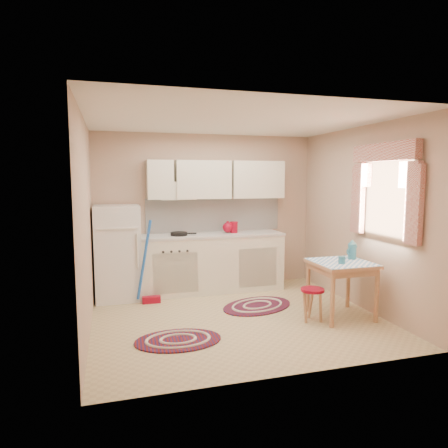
{
  "coord_description": "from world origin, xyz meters",
  "views": [
    {
      "loc": [
        -1.53,
        -4.77,
        1.8
      ],
      "look_at": [
        -0.09,
        0.25,
        1.19
      ],
      "focal_mm": 32.0,
      "sensor_mm": 36.0,
      "label": 1
    }
  ],
  "objects_px": {
    "fridge": "(118,253)",
    "stool": "(312,305)",
    "table": "(341,290)",
    "base_cabinets": "(212,263)"
  },
  "relations": [
    {
      "from": "fridge",
      "to": "stool",
      "type": "relative_size",
      "value": 3.33
    },
    {
      "from": "base_cabinets",
      "to": "table",
      "type": "bearing_deg",
      "value": -51.44
    },
    {
      "from": "fridge",
      "to": "stool",
      "type": "xyz_separation_m",
      "value": [
        2.32,
        -1.64,
        -0.49
      ]
    },
    {
      "from": "table",
      "to": "stool",
      "type": "distance_m",
      "value": 0.46
    },
    {
      "from": "base_cabinets",
      "to": "stool",
      "type": "relative_size",
      "value": 5.36
    },
    {
      "from": "base_cabinets",
      "to": "stool",
      "type": "height_order",
      "value": "base_cabinets"
    },
    {
      "from": "base_cabinets",
      "to": "stool",
      "type": "bearing_deg",
      "value": -62.64
    },
    {
      "from": "fridge",
      "to": "table",
      "type": "bearing_deg",
      "value": -30.03
    },
    {
      "from": "table",
      "to": "stool",
      "type": "xyz_separation_m",
      "value": [
        -0.44,
        -0.05,
        -0.15
      ]
    },
    {
      "from": "fridge",
      "to": "table",
      "type": "xyz_separation_m",
      "value": [
        2.76,
        -1.59,
        -0.34
      ]
    }
  ]
}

